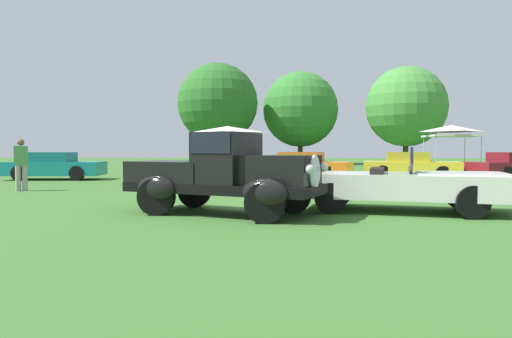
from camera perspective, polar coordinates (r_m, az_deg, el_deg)
The scene contains 13 objects.
ground_plane at distance 10.24m, azimuth -2.31°, elevation -5.19°, with size 120.00×120.00×0.00m, color #386628.
feature_pickup_truck at distance 9.74m, azimuth -3.90°, elevation -0.50°, with size 4.34×2.90×1.70m.
neighbor_convertible at distance 10.64m, azimuth 17.58°, elevation -1.89°, with size 4.77×2.59×1.40m.
show_car_teal at distance 22.59m, azimuth -23.42°, elevation 0.32°, with size 4.26×2.03×1.22m.
show_car_orange at distance 20.82m, azimuth 5.85°, elevation 0.35°, with size 4.35×2.79×1.22m.
show_car_yellow at distance 22.10m, azimuth 18.35°, elevation 0.36°, with size 4.38×2.45×1.22m.
spectator_near_truck at distance 19.37m, azimuth -5.64°, elevation 1.12°, with size 0.45×0.35×1.69m.
spectator_between_cars at distance 16.93m, azimuth -26.77°, elevation 0.68°, with size 0.47×0.39×1.69m.
canopy_tent_left_field at distance 27.72m, azimuth -3.50°, elevation 4.66°, with size 3.39×3.39×2.71m.
canopy_tent_center_field at distance 28.59m, azimuth 22.76°, elevation 4.40°, with size 2.63×2.63×2.71m.
treeline_far_left at distance 39.69m, azimuth -4.69°, elevation 7.99°, with size 6.73×6.73×8.56m.
treeline_mid_left at distance 42.13m, azimuth 5.45°, elevation 7.25°, with size 6.71×6.71×8.24m.
treeline_center at distance 40.19m, azimuth 17.87°, elevation 7.25°, with size 6.51×6.51×8.06m.
Camera 1 is at (1.14, -10.09, 1.37)m, focal length 32.74 mm.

